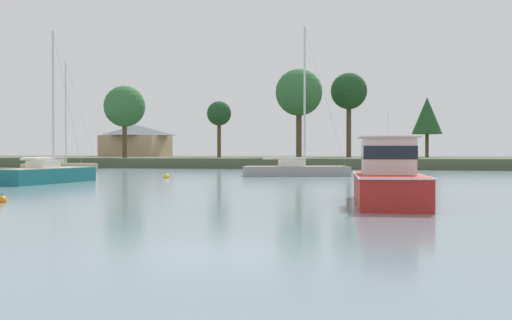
% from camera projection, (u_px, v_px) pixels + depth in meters
% --- Properties ---
extents(ground_plane, '(464.46, 464.46, 0.00)m').
position_uv_depth(ground_plane, '(213.00, 253.00, 12.31)').
color(ground_plane, gray).
extents(far_shore_bank, '(209.01, 48.29, 1.23)m').
position_uv_depth(far_shore_bank, '(381.00, 161.00, 93.12)').
color(far_shore_bank, '#4C563D').
rests_on(far_shore_bank, ground).
extents(sailboat_teal, '(2.68, 8.17, 10.63)m').
position_uv_depth(sailboat_teal, '(47.00, 179.00, 39.87)').
color(sailboat_teal, '#196B70').
rests_on(sailboat_teal, ground).
extents(cruiser_red, '(3.32, 8.85, 4.38)m').
position_uv_depth(cruiser_red, '(387.00, 189.00, 24.51)').
color(cruiser_red, '#B2231E').
rests_on(cruiser_red, ground).
extents(sailboat_sand, '(7.33, 5.41, 11.73)m').
position_uv_depth(sailboat_sand, '(60.00, 170.00, 61.93)').
color(sailboat_sand, tan).
rests_on(sailboat_sand, ground).
extents(sailboat_grey, '(9.06, 5.16, 12.97)m').
position_uv_depth(sailboat_grey, '(296.00, 173.00, 51.32)').
color(sailboat_grey, gray).
rests_on(sailboat_grey, ground).
extents(mooring_buoy_yellow, '(0.49, 0.49, 0.54)m').
position_uv_depth(mooring_buoy_yellow, '(166.00, 177.00, 47.67)').
color(mooring_buoy_yellow, yellow).
rests_on(mooring_buoy_yellow, ground).
extents(mooring_buoy_white, '(0.43, 0.43, 0.49)m').
position_uv_depth(mooring_buoy_white, '(65.00, 175.00, 52.00)').
color(mooring_buoy_white, white).
rests_on(mooring_buoy_white, ground).
extents(mooring_buoy_orange, '(0.41, 0.41, 0.46)m').
position_uv_depth(mooring_buoy_orange, '(2.00, 201.00, 24.62)').
color(mooring_buoy_orange, orange).
rests_on(mooring_buoy_orange, ground).
extents(shore_tree_left, '(5.55, 5.55, 9.71)m').
position_uv_depth(shore_tree_left, '(125.00, 107.00, 83.17)').
color(shore_tree_left, brown).
rests_on(shore_tree_left, far_shore_bank).
extents(shore_tree_left_mid, '(4.43, 4.43, 8.85)m').
position_uv_depth(shore_tree_left_mid, '(427.00, 116.00, 90.89)').
color(shore_tree_left_mid, brown).
rests_on(shore_tree_left_mid, far_shore_bank).
extents(shore_tree_inland_a, '(6.62, 6.62, 12.50)m').
position_uv_depth(shore_tree_inland_a, '(299.00, 93.00, 87.01)').
color(shore_tree_inland_a, brown).
rests_on(shore_tree_inland_a, far_shore_bank).
extents(shore_tree_far_left, '(3.40, 3.40, 7.89)m').
position_uv_depth(shore_tree_far_left, '(219.00, 114.00, 86.33)').
color(shore_tree_far_left, brown).
rests_on(shore_tree_far_left, far_shore_bank).
extents(shore_tree_right_mid, '(5.37, 5.37, 12.47)m').
position_uv_depth(shore_tree_right_mid, '(349.00, 92.00, 91.08)').
color(shore_tree_right_mid, brown).
rests_on(shore_tree_right_mid, far_shore_bank).
extents(cottage_hillside, '(11.10, 10.49, 5.71)m').
position_uv_depth(cottage_hillside, '(136.00, 140.00, 112.07)').
color(cottage_hillside, tan).
rests_on(cottage_hillside, far_shore_bank).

